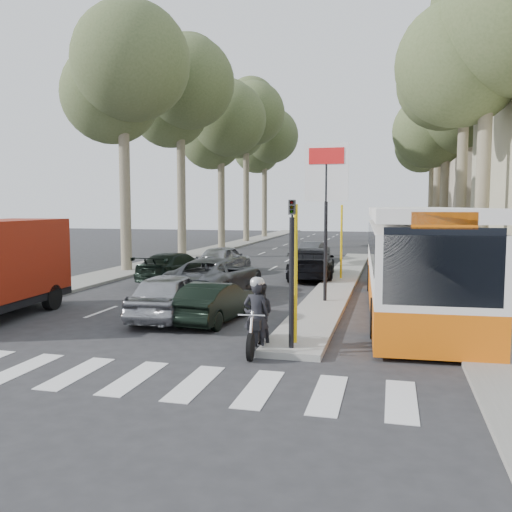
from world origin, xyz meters
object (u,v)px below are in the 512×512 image
(dark_hatchback, at_px, (215,302))
(city_bus, at_px, (414,256))
(silver_hatchback, at_px, (170,295))
(motorcycle, at_px, (257,316))

(dark_hatchback, xyz_separation_m, city_bus, (5.80, 3.42, 1.21))
(silver_hatchback, xyz_separation_m, dark_hatchback, (1.50, -0.12, -0.12))
(city_bus, relative_size, motorcycle, 6.22)
(dark_hatchback, relative_size, city_bus, 0.28)
(silver_hatchback, bearing_deg, dark_hatchback, 170.42)
(city_bus, bearing_deg, motorcycle, -124.87)
(silver_hatchback, xyz_separation_m, motorcycle, (3.48, -2.85, 0.10))
(motorcycle, bearing_deg, silver_hatchback, 136.00)
(city_bus, distance_m, motorcycle, 7.31)
(silver_hatchback, height_order, city_bus, city_bus)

